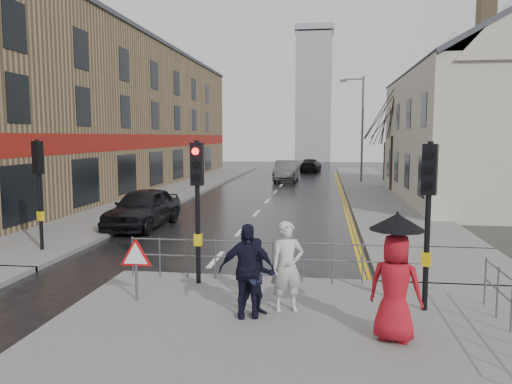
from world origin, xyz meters
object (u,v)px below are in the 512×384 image
(pedestrian_b, at_px, (257,277))
(car_parked, at_px, (143,208))
(car_mid, at_px, (286,171))
(pedestrian_with_umbrella, at_px, (396,274))
(pedestrian_a, at_px, (287,266))
(pedestrian_d, at_px, (247,270))

(pedestrian_b, height_order, car_parked, pedestrian_b)
(car_parked, bearing_deg, car_mid, 82.76)
(pedestrian_with_umbrella, relative_size, car_mid, 0.44)
(pedestrian_a, bearing_deg, car_mid, 77.17)
(pedestrian_b, bearing_deg, pedestrian_d, -164.45)
(car_mid, bearing_deg, car_parked, -100.26)
(pedestrian_with_umbrella, distance_m, car_parked, 13.36)
(car_parked, relative_size, car_mid, 0.91)
(pedestrian_a, xyz_separation_m, car_mid, (-2.33, 30.68, -0.22))
(pedestrian_b, relative_size, car_mid, 0.30)
(pedestrian_a, height_order, pedestrian_with_umbrella, pedestrian_with_umbrella)
(pedestrian_b, xyz_separation_m, car_parked, (-5.86, 9.47, -0.12))
(pedestrian_with_umbrella, relative_size, pedestrian_d, 1.21)
(pedestrian_b, distance_m, pedestrian_d, 0.27)
(pedestrian_with_umbrella, bearing_deg, pedestrian_a, 147.90)
(pedestrian_with_umbrella, bearing_deg, pedestrian_d, 163.40)
(pedestrian_with_umbrella, distance_m, pedestrian_d, 2.82)
(pedestrian_b, bearing_deg, car_mid, 74.38)
(pedestrian_with_umbrella, xyz_separation_m, car_mid, (-4.27, 31.89, -0.47))
(pedestrian_b, bearing_deg, pedestrian_a, 7.57)
(pedestrian_a, bearing_deg, pedestrian_with_umbrella, -49.28)
(pedestrian_d, bearing_deg, pedestrian_a, 15.35)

